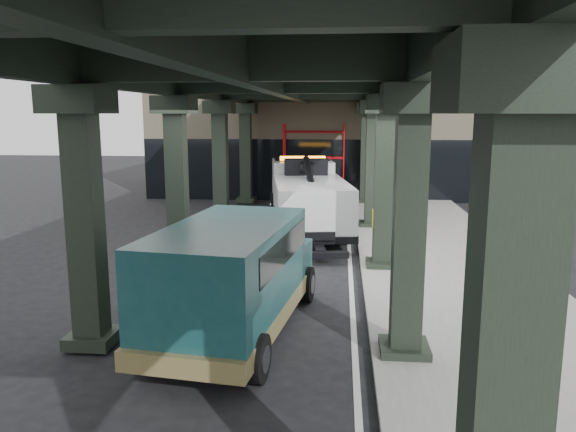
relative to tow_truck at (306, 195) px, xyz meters
The scene contains 8 objects.
ground 7.67m from the tow_truck, 90.47° to the right, with size 90.00×90.00×0.00m, color black.
sidewalk 7.22m from the tow_truck, 51.29° to the right, with size 5.00×40.00×0.15m, color gray.
lane_stripe 5.94m from the tow_truck, 73.52° to the right, with size 0.12×38.00×0.01m, color silver.
viaduct 6.88m from the tow_truck, 94.76° to the right, with size 7.40×32.00×6.40m.
building 12.88m from the tow_truck, 81.16° to the left, with size 22.00×10.00×8.00m, color #C6B793.
scaffolding 7.14m from the tow_truck, 90.49° to the left, with size 3.08×0.88×4.00m.
tow_truck is the anchor object (origin of this frame).
towed_van 10.74m from the tow_truck, 94.32° to the right, with size 2.99×6.10×2.38m.
Camera 1 is at (1.37, -13.95, 4.50)m, focal length 35.00 mm.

